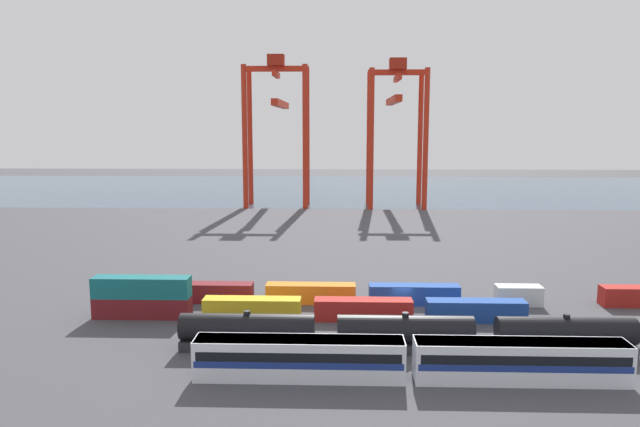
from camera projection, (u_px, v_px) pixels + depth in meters
The scene contains 16 objects.
ground_plane at pixel (381, 246), 117.17m from camera, with size 420.00×420.00×0.00m, color #424247.
harbour_water at pixel (361, 189), 223.50m from camera, with size 400.00×110.00×0.01m, color #384C60.
passenger_train at pixel (409, 358), 55.19m from camera, with size 40.67×3.14×3.90m.
freight_tank_row at pixel (565, 335), 61.58m from camera, with size 81.55×2.84×4.30m.
shipping_container_0 at pixel (142, 307), 73.41m from camera, with size 12.10×2.44×2.60m, color maroon.
shipping_container_1 at pixel (142, 287), 73.03m from camera, with size 12.10×2.44×2.60m, color #146066.
shipping_container_2 at pixel (252, 308), 72.97m from camera, with size 12.10×2.44×2.60m, color gold.
shipping_container_3 at pixel (363, 309), 72.52m from camera, with size 12.10×2.44×2.60m, color #AD211C.
shipping_container_4 at pixel (476, 311), 72.07m from camera, with size 12.10×2.44×2.60m, color #1C4299.
shipping_container_5 at pixel (209, 292), 79.94m from camera, with size 12.10×2.44×2.60m, color maroon.
shipping_container_6 at pixel (311, 293), 79.49m from camera, with size 12.10×2.44×2.60m, color orange.
shipping_container_7 at pixel (414, 294), 79.04m from camera, with size 12.10×2.44×2.60m, color #1C4299.
shipping_container_8 at pixel (518, 295), 78.59m from camera, with size 6.04×2.44×2.60m, color silver.
shipping_container_9 at pixel (624, 296), 78.13m from camera, with size 6.04×2.44×2.60m, color #AD211C.
gantry_crane_west at pixel (278, 116), 174.82m from camera, with size 18.97×37.13×44.20m.
gantry_crane_central at pixel (396, 117), 173.41m from camera, with size 17.02×35.88×43.05m.
Camera 1 is at (-8.46, -75.26, 23.77)m, focal length 32.93 mm.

